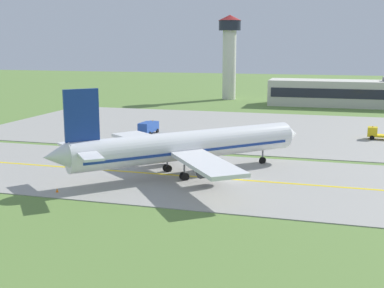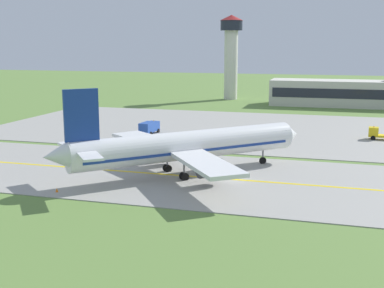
# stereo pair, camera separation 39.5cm
# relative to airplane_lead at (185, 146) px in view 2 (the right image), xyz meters

# --- Properties ---
(ground_plane) EXTENTS (500.00, 500.00, 0.00)m
(ground_plane) POSITION_rel_airplane_lead_xyz_m (6.79, -0.93, -4.13)
(ground_plane) COLOR olive
(taxiway_strip) EXTENTS (240.00, 28.00, 0.10)m
(taxiway_strip) POSITION_rel_airplane_lead_xyz_m (6.79, -0.93, -4.08)
(taxiway_strip) COLOR #9E9B93
(taxiway_strip) RESTS_ON ground
(apron_pad) EXTENTS (140.00, 52.00, 0.10)m
(apron_pad) POSITION_rel_airplane_lead_xyz_m (16.79, 41.07, -4.08)
(apron_pad) COLOR #9E9B93
(apron_pad) RESTS_ON ground
(taxiway_centreline) EXTENTS (220.00, 0.60, 0.01)m
(taxiway_centreline) POSITION_rel_airplane_lead_xyz_m (6.79, -0.93, -4.03)
(taxiway_centreline) COLOR yellow
(taxiway_centreline) RESTS_ON taxiway_strip
(airplane_lead) EXTENTS (31.31, 31.15, 12.70)m
(airplane_lead) POSITION_rel_airplane_lead_xyz_m (0.00, 0.00, 0.00)
(airplane_lead) COLOR white
(airplane_lead) RESTS_ON ground
(service_truck_baggage) EXTENTS (2.69, 6.14, 2.60)m
(service_truck_baggage) POSITION_rel_airplane_lead_xyz_m (-16.43, 29.03, -2.60)
(service_truck_baggage) COLOR #264CA5
(service_truck_baggage) RESTS_ON ground
(service_truck_fuel) EXTENTS (6.54, 2.72, 2.59)m
(service_truck_fuel) POSITION_rel_airplane_lead_xyz_m (28.33, 35.73, -2.95)
(service_truck_fuel) COLOR yellow
(service_truck_fuel) RESTS_ON ground
(terminal_building) EXTENTS (49.20, 12.15, 8.79)m
(terminal_building) POSITION_rel_airplane_lead_xyz_m (25.04, 90.21, -0.32)
(terminal_building) COLOR beige
(terminal_building) RESTS_ON ground
(control_tower) EXTENTS (7.60, 7.60, 27.47)m
(control_tower) POSITION_rel_airplane_lead_xyz_m (-14.50, 99.84, 12.39)
(control_tower) COLOR silver
(control_tower) RESTS_ON ground
(traffic_cone_near_edge) EXTENTS (0.44, 0.44, 0.60)m
(traffic_cone_near_edge) POSITION_rel_airplane_lead_xyz_m (-12.71, -12.81, -3.83)
(traffic_cone_near_edge) COLOR orange
(traffic_cone_near_edge) RESTS_ON ground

